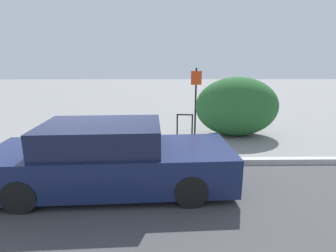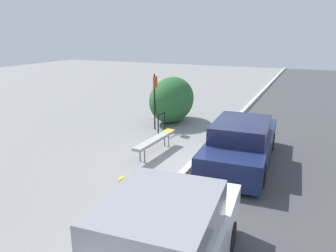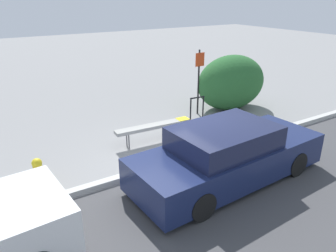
{
  "view_description": "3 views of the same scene",
  "coord_description": "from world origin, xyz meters",
  "px_view_note": "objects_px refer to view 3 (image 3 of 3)",
  "views": [
    {
      "loc": [
        1.76,
        -6.2,
        2.56
      ],
      "look_at": [
        1.87,
        0.61,
        0.84
      ],
      "focal_mm": 28.0,
      "sensor_mm": 36.0,
      "label": 1
    },
    {
      "loc": [
        -8.89,
        -3.08,
        3.91
      ],
      "look_at": [
        -0.06,
        0.86,
        1.13
      ],
      "focal_mm": 35.0,
      "sensor_mm": 36.0,
      "label": 2
    },
    {
      "loc": [
        -4.01,
        -6.2,
        4.07
      ],
      "look_at": [
        0.46,
        0.95,
        0.64
      ],
      "focal_mm": 35.0,
      "sensor_mm": 36.0,
      "label": 3
    }
  ],
  "objects_px": {
    "fire_hydrant": "(38,173)",
    "bike_rack": "(197,106)",
    "parked_car_near": "(228,155)",
    "sign_post": "(199,76)",
    "bench": "(154,126)"
  },
  "relations": [
    {
      "from": "fire_hydrant",
      "to": "bike_rack",
      "type": "bearing_deg",
      "value": 16.46
    },
    {
      "from": "sign_post",
      "to": "parked_car_near",
      "type": "height_order",
      "value": "sign_post"
    },
    {
      "from": "bike_rack",
      "to": "fire_hydrant",
      "type": "height_order",
      "value": "bike_rack"
    },
    {
      "from": "bike_rack",
      "to": "sign_post",
      "type": "xyz_separation_m",
      "value": [
        0.4,
        0.48,
        0.88
      ]
    },
    {
      "from": "bench",
      "to": "bike_rack",
      "type": "relative_size",
      "value": 2.84
    },
    {
      "from": "sign_post",
      "to": "fire_hydrant",
      "type": "bearing_deg",
      "value": -160.38
    },
    {
      "from": "bike_rack",
      "to": "fire_hydrant",
      "type": "distance_m",
      "value": 5.79
    },
    {
      "from": "fire_hydrant",
      "to": "parked_car_near",
      "type": "height_order",
      "value": "parked_car_near"
    },
    {
      "from": "parked_car_near",
      "to": "sign_post",
      "type": "bearing_deg",
      "value": 58.94
    },
    {
      "from": "bench",
      "to": "sign_post",
      "type": "relative_size",
      "value": 1.02
    },
    {
      "from": "sign_post",
      "to": "fire_hydrant",
      "type": "relative_size",
      "value": 3.01
    },
    {
      "from": "parked_car_near",
      "to": "bench",
      "type": "bearing_deg",
      "value": 95.12
    },
    {
      "from": "bike_rack",
      "to": "sign_post",
      "type": "height_order",
      "value": "sign_post"
    },
    {
      "from": "bike_rack",
      "to": "parked_car_near",
      "type": "xyz_separation_m",
      "value": [
        -1.77,
        -3.53,
        0.13
      ]
    },
    {
      "from": "parked_car_near",
      "to": "fire_hydrant",
      "type": "bearing_deg",
      "value": 150.8
    }
  ]
}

